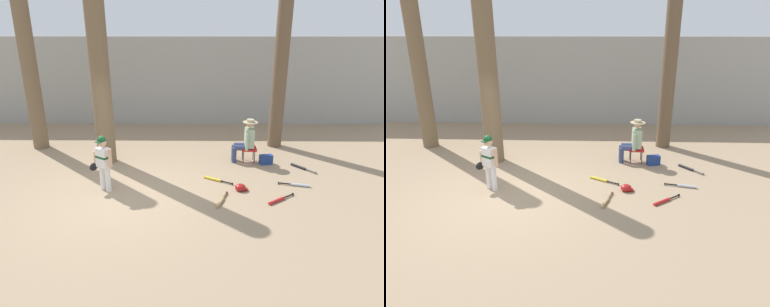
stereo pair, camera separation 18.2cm
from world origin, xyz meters
TOP-DOWN VIEW (x-y plane):
  - ground_plane at (0.00, 0.00)m, footprint 60.00×60.00m
  - concrete_back_wall at (0.00, 6.26)m, footprint 18.00×0.36m
  - tree_near_player at (-0.81, 2.15)m, footprint 0.72×0.72m
  - tree_behind_spectator at (4.10, 3.56)m, footprint 0.67×0.67m
  - young_ballplayer at (-0.42, 0.35)m, footprint 0.60×0.37m
  - folding_stool at (3.10, 2.19)m, footprint 0.42×0.42m
  - seated_spectator at (3.00, 2.20)m, footprint 0.67×0.53m
  - handbag_beside_stool at (3.55, 2.00)m, footprint 0.37×0.25m
  - tree_far_left at (-3.15, 3.30)m, footprint 0.63×0.63m
  - bat_aluminum_silver at (4.05, 0.62)m, footprint 0.72×0.23m
  - bat_red_barrel at (3.43, -0.15)m, footprint 0.66×0.51m
  - bat_wood_tan at (2.19, -0.23)m, footprint 0.32×0.69m
  - bat_black_composite at (4.41, 1.70)m, footprint 0.53×0.64m
  - bat_yellow_trainer at (2.11, 0.90)m, footprint 0.70×0.46m
  - batting_helmet_red at (2.68, 0.37)m, footprint 0.30×0.23m

SIDE VIEW (x-z plane):
  - ground_plane at x=0.00m, z-range 0.00..0.00m
  - bat_aluminum_silver at x=4.05m, z-range 0.00..0.07m
  - bat_red_barrel at x=3.43m, z-range 0.00..0.07m
  - bat_wood_tan at x=2.19m, z-range 0.00..0.07m
  - bat_black_composite at x=4.41m, z-range 0.00..0.07m
  - bat_yellow_trainer at x=2.11m, z-range 0.00..0.07m
  - batting_helmet_red at x=2.68m, z-range -0.01..0.16m
  - handbag_beside_stool at x=3.55m, z-range 0.00..0.26m
  - folding_stool at x=3.10m, z-range 0.16..0.57m
  - seated_spectator at x=3.00m, z-range 0.04..1.24m
  - young_ballplayer at x=-0.42m, z-range 0.09..1.40m
  - concrete_back_wall at x=0.00m, z-range 0.00..3.19m
  - tree_behind_spectator at x=4.10m, z-range -0.34..4.58m
  - tree_near_player at x=-0.81m, z-range -0.35..5.02m
  - tree_far_left at x=-3.15m, z-range -0.31..5.28m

